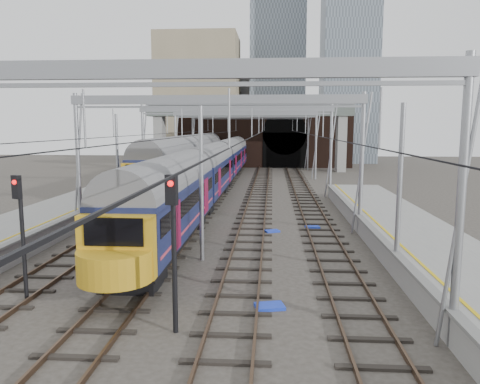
# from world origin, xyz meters

# --- Properties ---
(ground) EXTENTS (160.00, 160.00, 0.00)m
(ground) POSITION_xyz_m (0.00, 0.00, 0.00)
(ground) COLOR #38332D
(ground) RESTS_ON ground
(platform_right) EXTENTS (4.32, 47.00, 1.12)m
(platform_right) POSITION_xyz_m (10.18, -1.50, 0.55)
(platform_right) COLOR gray
(platform_right) RESTS_ON ground
(tracks) EXTENTS (14.40, 80.00, 0.22)m
(tracks) POSITION_xyz_m (0.00, 15.00, 0.02)
(tracks) COLOR #4C3828
(tracks) RESTS_ON ground
(overhead_line) EXTENTS (16.80, 80.00, 8.00)m
(overhead_line) POSITION_xyz_m (0.00, 21.49, 6.57)
(overhead_line) COLOR gray
(overhead_line) RESTS_ON ground
(retaining_wall) EXTENTS (28.00, 2.75, 9.00)m
(retaining_wall) POSITION_xyz_m (1.40, 51.93, 4.33)
(retaining_wall) COLOR black
(retaining_wall) RESTS_ON ground
(overbridge) EXTENTS (28.00, 3.00, 9.25)m
(overbridge) POSITION_xyz_m (0.00, 46.00, 7.27)
(overbridge) COLOR gray
(overbridge) RESTS_ON ground
(city_skyline) EXTENTS (37.50, 27.50, 60.00)m
(city_skyline) POSITION_xyz_m (2.73, 70.48, 17.09)
(city_skyline) COLOR tan
(city_skyline) RESTS_ON ground
(train_main) EXTENTS (2.69, 62.25, 4.67)m
(train_main) POSITION_xyz_m (-2.00, 27.13, 2.42)
(train_main) COLOR black
(train_main) RESTS_ON ground
(train_second) EXTENTS (3.07, 71.02, 5.20)m
(train_second) POSITION_xyz_m (-6.00, 49.07, 2.65)
(train_second) COLOR black
(train_second) RESTS_ON ground
(signal_near_left) EXTENTS (0.36, 0.45, 4.45)m
(signal_near_left) POSITION_xyz_m (-5.51, -3.34, 2.84)
(signal_near_left) COLOR black
(signal_near_left) RESTS_ON ground
(signal_near_centre) EXTENTS (0.37, 0.46, 4.74)m
(signal_near_centre) POSITION_xyz_m (0.34, -5.67, 3.00)
(signal_near_centre) COLOR black
(signal_near_centre) RESTS_ON ground
(relay_cabinet) EXTENTS (0.59, 0.51, 1.07)m
(relay_cabinet) POSITION_xyz_m (-5.05, 0.84, 0.54)
(relay_cabinet) COLOR silver
(relay_cabinet) RESTS_ON ground
(equip_cover_a) EXTENTS (1.10, 0.89, 0.11)m
(equip_cover_a) POSITION_xyz_m (3.13, -3.53, 0.06)
(equip_cover_a) COLOR blue
(equip_cover_a) RESTS_ON ground
(equip_cover_b) EXTENTS (0.96, 0.83, 0.09)m
(equip_cover_b) POSITION_xyz_m (3.21, 8.05, 0.05)
(equip_cover_b) COLOR blue
(equip_cover_b) RESTS_ON ground
(equip_cover_c) EXTENTS (0.91, 0.71, 0.10)m
(equip_cover_c) POSITION_xyz_m (5.65, 9.31, 0.05)
(equip_cover_c) COLOR blue
(equip_cover_c) RESTS_ON ground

